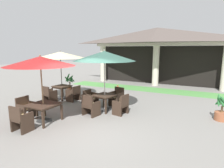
{
  "coord_description": "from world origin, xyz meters",
  "views": [
    {
      "loc": [
        3.52,
        -5.21,
        2.79
      ],
      "look_at": [
        -0.22,
        2.2,
        1.25
      ],
      "focal_mm": 30.23,
      "sensor_mm": 36.0,
      "label": 1
    }
  ],
  "objects_px": {
    "patio_umbrella_mid_left": "(60,55)",
    "patio_chair_mid_right_west": "(90,99)",
    "patio_chair_near_foreground_south": "(21,119)",
    "terracotta_urn": "(118,88)",
    "patio_chair_mid_left_east": "(74,93)",
    "patio_table_near_foreground": "(43,106)",
    "patio_table_mid_right": "(105,97)",
    "patio_chair_mid_right_east": "(121,105)",
    "potted_palm_right_edge": "(222,112)",
    "patio_umbrella_mid_right": "(104,56)",
    "patio_chair_mid_left_south": "(49,95)",
    "patio_chair_mid_right_south": "(90,106)",
    "patio_umbrella_near_foreground": "(40,62)",
    "patio_chair_near_foreground_west": "(26,108)",
    "potted_palm_left_edge": "(70,87)",
    "patio_table_mid_left": "(62,88)",
    "patio_chair_mid_right_north": "(117,97)"
  },
  "relations": [
    {
      "from": "potted_palm_right_edge",
      "to": "patio_chair_mid_right_north",
      "type": "bearing_deg",
      "value": -179.54
    },
    {
      "from": "patio_chair_mid_left_south",
      "to": "patio_chair_mid_right_south",
      "type": "distance_m",
      "value": 3.15
    },
    {
      "from": "patio_umbrella_near_foreground",
      "to": "terracotta_urn",
      "type": "distance_m",
      "value": 6.81
    },
    {
      "from": "patio_table_mid_left",
      "to": "patio_umbrella_mid_right",
      "type": "height_order",
      "value": "patio_umbrella_mid_right"
    },
    {
      "from": "patio_umbrella_mid_right",
      "to": "patio_chair_mid_right_north",
      "type": "xyz_separation_m",
      "value": [
        0.18,
        0.91,
        -2.06
      ]
    },
    {
      "from": "patio_chair_mid_left_east",
      "to": "patio_umbrella_near_foreground",
      "type": "bearing_deg",
      "value": -157.94
    },
    {
      "from": "patio_chair_near_foreground_west",
      "to": "patio_umbrella_mid_left",
      "type": "bearing_deg",
      "value": -165.48
    },
    {
      "from": "patio_chair_mid_left_east",
      "to": "patio_umbrella_mid_right",
      "type": "distance_m",
      "value": 3.13
    },
    {
      "from": "patio_chair_mid_right_north",
      "to": "terracotta_urn",
      "type": "distance_m",
      "value": 3.54
    },
    {
      "from": "patio_umbrella_near_foreground",
      "to": "patio_umbrella_mid_left",
      "type": "xyz_separation_m",
      "value": [
        -1.74,
        3.02,
        0.13
      ]
    },
    {
      "from": "patio_chair_mid_left_south",
      "to": "patio_umbrella_mid_right",
      "type": "height_order",
      "value": "patio_umbrella_mid_right"
    },
    {
      "from": "patio_umbrella_mid_left",
      "to": "patio_chair_mid_right_west",
      "type": "distance_m",
      "value": 3.1
    },
    {
      "from": "patio_table_near_foreground",
      "to": "patio_chair_near_foreground_west",
      "type": "bearing_deg",
      "value": 179.27
    },
    {
      "from": "patio_chair_mid_right_east",
      "to": "patio_chair_mid_right_north",
      "type": "height_order",
      "value": "patio_chair_mid_right_north"
    },
    {
      "from": "patio_umbrella_mid_left",
      "to": "patio_table_mid_left",
      "type": "bearing_deg",
      "value": -45.0
    },
    {
      "from": "patio_chair_mid_right_west",
      "to": "potted_palm_left_edge",
      "type": "xyz_separation_m",
      "value": [
        -2.47,
        1.48,
        0.08
      ]
    },
    {
      "from": "patio_chair_mid_left_south",
      "to": "patio_chair_mid_right_east",
      "type": "relative_size",
      "value": 1.0
    },
    {
      "from": "patio_table_near_foreground",
      "to": "patio_table_mid_right",
      "type": "xyz_separation_m",
      "value": [
        1.42,
        2.32,
        0.0
      ]
    },
    {
      "from": "patio_chair_near_foreground_south",
      "to": "terracotta_urn",
      "type": "xyz_separation_m",
      "value": [
        0.17,
        7.44,
        -0.28
      ]
    },
    {
      "from": "patio_umbrella_mid_right",
      "to": "patio_chair_mid_right_west",
      "type": "xyz_separation_m",
      "value": [
        -0.91,
        0.18,
        -2.08
      ]
    },
    {
      "from": "patio_umbrella_mid_right",
      "to": "terracotta_urn",
      "type": "bearing_deg",
      "value": 107.08
    },
    {
      "from": "patio_chair_mid_right_west",
      "to": "terracotta_urn",
      "type": "distance_m",
      "value": 3.97
    },
    {
      "from": "patio_chair_near_foreground_west",
      "to": "patio_chair_mid_right_west",
      "type": "distance_m",
      "value": 2.91
    },
    {
      "from": "patio_chair_mid_right_west",
      "to": "potted_palm_right_edge",
      "type": "height_order",
      "value": "potted_palm_right_edge"
    },
    {
      "from": "patio_table_near_foreground",
      "to": "patio_chair_mid_right_north",
      "type": "xyz_separation_m",
      "value": [
        1.6,
        3.23,
        -0.21
      ]
    },
    {
      "from": "patio_umbrella_mid_right",
      "to": "potted_palm_left_edge",
      "type": "bearing_deg",
      "value": 153.76
    },
    {
      "from": "patio_chair_near_foreground_west",
      "to": "patio_table_mid_left",
      "type": "relative_size",
      "value": 0.93
    },
    {
      "from": "patio_umbrella_mid_left",
      "to": "patio_chair_mid_right_north",
      "type": "bearing_deg",
      "value": 3.56
    },
    {
      "from": "patio_chair_mid_left_east",
      "to": "terracotta_urn",
      "type": "height_order",
      "value": "patio_chair_mid_left_east"
    },
    {
      "from": "patio_umbrella_mid_left",
      "to": "patio_chair_mid_right_west",
      "type": "relative_size",
      "value": 3.42
    },
    {
      "from": "patio_umbrella_mid_right",
      "to": "terracotta_urn",
      "type": "height_order",
      "value": "patio_umbrella_mid_right"
    },
    {
      "from": "potted_palm_right_edge",
      "to": "patio_chair_mid_left_south",
      "type": "bearing_deg",
      "value": -171.94
    },
    {
      "from": "patio_chair_mid_right_north",
      "to": "patio_umbrella_mid_left",
      "type": "bearing_deg",
      "value": 14.89
    },
    {
      "from": "patio_table_near_foreground",
      "to": "patio_chair_near_foreground_west",
      "type": "height_order",
      "value": "patio_chair_near_foreground_west"
    },
    {
      "from": "patio_umbrella_mid_left",
      "to": "patio_chair_mid_left_south",
      "type": "height_order",
      "value": "patio_umbrella_mid_left"
    },
    {
      "from": "patio_chair_mid_left_south",
      "to": "patio_chair_mid_right_west",
      "type": "distance_m",
      "value": 2.37
    },
    {
      "from": "patio_chair_mid_right_west",
      "to": "patio_chair_mid_right_south",
      "type": "height_order",
      "value": "patio_chair_mid_right_south"
    },
    {
      "from": "patio_umbrella_mid_right",
      "to": "patio_chair_mid_right_west",
      "type": "height_order",
      "value": "patio_umbrella_mid_right"
    },
    {
      "from": "patio_chair_near_foreground_south",
      "to": "patio_chair_near_foreground_west",
      "type": "height_order",
      "value": "patio_chair_near_foreground_south"
    },
    {
      "from": "patio_chair_mid_right_east",
      "to": "potted_palm_right_edge",
      "type": "distance_m",
      "value": 4.01
    },
    {
      "from": "patio_chair_mid_left_east",
      "to": "patio_chair_mid_right_west",
      "type": "relative_size",
      "value": 1.04
    },
    {
      "from": "patio_table_mid_left",
      "to": "potted_palm_right_edge",
      "type": "height_order",
      "value": "potted_palm_right_edge"
    },
    {
      "from": "patio_table_mid_right",
      "to": "potted_palm_right_edge",
      "type": "height_order",
      "value": "potted_palm_right_edge"
    },
    {
      "from": "patio_table_near_foreground",
      "to": "patio_table_mid_right",
      "type": "height_order",
      "value": "patio_table_mid_right"
    },
    {
      "from": "patio_chair_near_foreground_south",
      "to": "terracotta_urn",
      "type": "distance_m",
      "value": 7.45
    },
    {
      "from": "patio_table_mid_left",
      "to": "patio_chair_mid_right_west",
      "type": "xyz_separation_m",
      "value": [
        2.25,
        -0.52,
        -0.25
      ]
    },
    {
      "from": "patio_chair_mid_right_west",
      "to": "potted_palm_right_edge",
      "type": "xyz_separation_m",
      "value": [
        5.66,
        0.77,
        -0.07
      ]
    },
    {
      "from": "patio_umbrella_mid_left",
      "to": "patio_chair_mid_right_east",
      "type": "distance_m",
      "value": 4.65
    },
    {
      "from": "patio_chair_mid_left_east",
      "to": "patio_chair_mid_right_east",
      "type": "distance_m",
      "value": 3.28
    },
    {
      "from": "patio_chair_mid_right_south",
      "to": "patio_chair_mid_right_north",
      "type": "xyz_separation_m",
      "value": [
        0.37,
        1.83,
        0.01
      ]
    }
  ]
}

